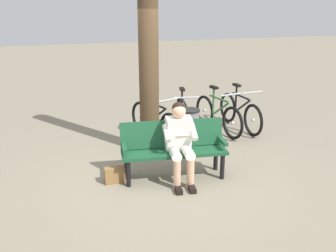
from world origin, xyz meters
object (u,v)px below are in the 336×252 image
object	(u,v)px
bicycle_orange	(240,112)
bicycle_black	(183,118)
person_reading	(180,139)
bicycle_purple	(155,122)
bench	(173,145)
tree_trunk	(148,44)
litter_bin	(189,129)
bicycle_silver	(218,115)
handbag	(115,175)

from	to	relation	value
bicycle_orange	bicycle_black	xyz separation A→B (m)	(1.29, -0.01, 0.00)
person_reading	bicycle_purple	world-z (taller)	person_reading
bench	tree_trunk	bearing A→B (deg)	-78.98
person_reading	bicycle_orange	world-z (taller)	person_reading
litter_bin	bicycle_black	size ratio (longest dim) A/B	0.46
person_reading	bicycle_silver	world-z (taller)	person_reading
litter_bin	bicycle_orange	distance (m)	1.67
bicycle_silver	bicycle_black	size ratio (longest dim) A/B	1.01
bench	person_reading	size ratio (longest dim) A/B	1.37
tree_trunk	bicycle_orange	distance (m)	2.76
person_reading	bench	bearing A→B (deg)	-67.90
person_reading	bicycle_purple	xyz separation A→B (m)	(-0.16, -1.85, -0.31)
tree_trunk	litter_bin	size ratio (longest dim) A/B	5.07
bicycle_orange	bicycle_black	world-z (taller)	same
bench	bicycle_purple	world-z (taller)	bicycle_purple
handbag	bicycle_black	bearing A→B (deg)	-135.39
bicycle_silver	bicycle_black	distance (m)	0.76
bicycle_black	bicycle_orange	bearing A→B (deg)	101.91
bicycle_orange	person_reading	bearing A→B (deg)	-49.64
bench	handbag	bearing A→B (deg)	5.04
handbag	litter_bin	distance (m)	1.84
bicycle_orange	tree_trunk	bearing A→B (deg)	-76.16
bicycle_orange	bicycle_black	distance (m)	1.29
handbag	bicycle_purple	size ratio (longest dim) A/B	0.19
person_reading	bicycle_purple	size ratio (longest dim) A/B	0.74
bench	handbag	distance (m)	1.00
tree_trunk	bicycle_orange	xyz separation A→B (m)	(-2.18, -0.65, -1.57)
person_reading	handbag	world-z (taller)	person_reading
litter_bin	tree_trunk	bearing A→B (deg)	-12.07
tree_trunk	bicycle_orange	world-z (taller)	tree_trunk
bicycle_silver	bicycle_black	bearing A→B (deg)	-102.47
handbag	bicycle_silver	distance (m)	3.02
bicycle_black	bicycle_purple	world-z (taller)	same
bench	bicycle_silver	bearing A→B (deg)	-124.55
litter_bin	bicycle_purple	bearing A→B (deg)	-57.88
bicycle_orange	bicycle_purple	world-z (taller)	same
litter_bin	bicycle_orange	world-z (taller)	bicycle_orange
bench	handbag	xyz separation A→B (m)	(0.92, -0.05, -0.39)
bench	bicycle_purple	distance (m)	1.70
bench	bicycle_orange	world-z (taller)	bicycle_orange
person_reading	tree_trunk	size ratio (longest dim) A/B	0.31
bicycle_silver	bicycle_black	world-z (taller)	same
bicycle_black	bicycle_purple	bearing A→B (deg)	-69.20
bicycle_orange	bicycle_silver	bearing A→B (deg)	-88.48
litter_bin	bicycle_silver	xyz separation A→B (m)	(-0.93, -0.76, -0.02)
person_reading	tree_trunk	world-z (taller)	tree_trunk
litter_bin	handbag	bearing A→B (deg)	30.37
person_reading	litter_bin	xyz separation A→B (m)	(-0.61, -1.14, -0.28)
bicycle_orange	bicycle_purple	bearing A→B (deg)	-90.11
person_reading	bicycle_silver	distance (m)	2.46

